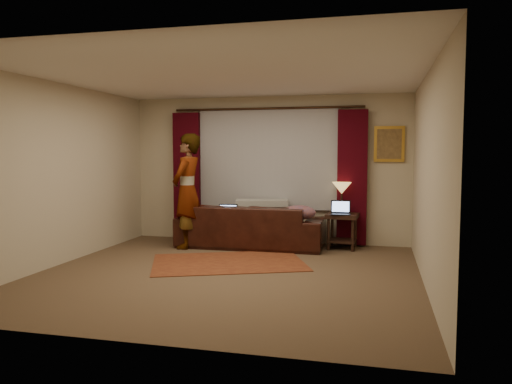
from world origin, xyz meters
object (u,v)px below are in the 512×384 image
sofa (251,218)px  laptop_table (341,208)px  laptop_sofa (227,212)px  tiffany_lamp (342,198)px  end_table (342,231)px  person (187,191)px

sofa → laptop_table: sofa is taller
laptop_sofa → laptop_table: laptop_table is taller
laptop_table → laptop_sofa: bearing=-175.9°
sofa → tiffany_lamp: (1.50, 0.30, 0.35)m
sofa → end_table: bearing=-174.1°
end_table → tiffany_lamp: size_ratio=1.14×
sofa → laptop_table: size_ratio=7.14×
laptop_sofa → tiffany_lamp: size_ratio=0.66×
end_table → person: size_ratio=0.31×
end_table → laptop_sofa: bearing=-167.7°
tiffany_lamp → laptop_table: tiffany_lamp is taller
laptop_sofa → tiffany_lamp: bearing=6.8°
laptop_sofa → laptop_table: bearing=-1.5°
sofa → tiffany_lamp: tiffany_lamp is taller
sofa → person: 1.17m
laptop_table → person: 2.56m
person → sofa: bearing=113.3°
sofa → end_table: (1.53, 0.17, -0.20)m
end_table → tiffany_lamp: 0.57m
laptop_sofa → person: size_ratio=0.18×
laptop_sofa → tiffany_lamp: tiffany_lamp is taller
sofa → laptop_sofa: bearing=34.0°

